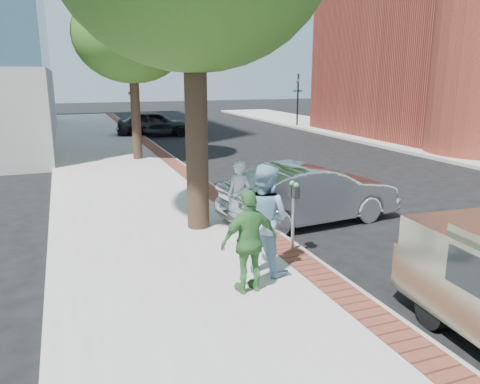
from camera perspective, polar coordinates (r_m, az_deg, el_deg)
name	(u,v)px	position (r m, az deg, el deg)	size (l,w,h in m)	color
ground	(251,257)	(9.92, 1.35, -7.88)	(120.00, 120.00, 0.00)	black
sidewalk	(127,181)	(17.04, -13.58, 1.36)	(5.00, 60.00, 0.15)	#9E9991
brick_strip	(188,174)	(17.41, -6.40, 2.21)	(0.60, 60.00, 0.01)	brown
curb	(197,175)	(17.51, -5.29, 2.04)	(0.10, 60.00, 0.15)	gray
sidewalk_far	(472,154)	(24.68, 26.46, 4.14)	(5.00, 60.00, 0.15)	#9E9991
signal_near	(134,99)	(30.87, -12.78, 11.04)	(0.70, 0.15, 3.80)	black
signal_far	(298,96)	(34.48, 7.06, 11.55)	(0.70, 0.15, 3.80)	black
tree_far	(132,35)	(20.80, -13.09, 18.12)	(4.80, 4.80, 7.14)	black
parking_meter	(294,202)	(9.58, 6.56, -1.18)	(0.12, 0.32, 1.47)	gray
person_gray	(239,197)	(10.77, -0.12, -0.59)	(0.61, 0.40, 1.66)	#BCBCC1
person_officer	(264,219)	(8.54, 2.96, -3.27)	(0.99, 0.77, 2.03)	#80AAC6
person_green	(250,242)	(7.78, 1.19, -6.06)	(1.03, 0.43, 1.76)	#3B7C38
sedan_silver	(310,194)	(12.09, 8.57, -0.18)	(1.62, 4.65, 1.53)	#B5B9BD
bg_car	(155,123)	(29.75, -10.38, 8.22)	(1.87, 4.64, 1.58)	black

